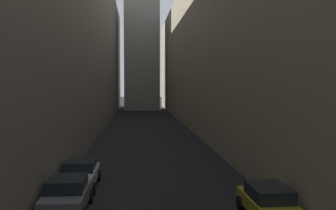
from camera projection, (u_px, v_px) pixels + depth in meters
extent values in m
plane|color=black|center=(147.00, 132.00, 45.81)|extent=(264.00, 264.00, 0.00)
cube|color=#60594F|center=(40.00, 36.00, 46.10)|extent=(14.69, 108.00, 23.30)
cube|color=gray|center=(247.00, 49.00, 48.30)|extent=(14.78, 108.00, 20.61)
cube|color=gray|center=(142.00, 14.00, 86.27)|extent=(7.87, 7.87, 43.63)
cube|color=#4C4C51|center=(67.00, 198.00, 17.17)|extent=(1.80, 3.91, 0.68)
cube|color=black|center=(67.00, 184.00, 17.22)|extent=(1.66, 1.94, 0.57)
cylinder|color=black|center=(53.00, 197.00, 18.43)|extent=(0.22, 0.64, 0.64)
cylinder|color=black|center=(90.00, 196.00, 18.58)|extent=(0.22, 0.64, 0.64)
cube|color=#B7B7BC|center=(80.00, 176.00, 21.22)|extent=(1.77, 4.43, 0.64)
cube|color=black|center=(80.00, 165.00, 21.38)|extent=(1.63, 2.02, 0.55)
cylinder|color=black|center=(69.00, 176.00, 22.67)|extent=(0.22, 0.67, 0.67)
cylinder|color=black|center=(99.00, 175.00, 22.81)|extent=(0.22, 0.67, 0.67)
cylinder|color=black|center=(59.00, 190.00, 19.67)|extent=(0.22, 0.67, 0.67)
cylinder|color=black|center=(93.00, 189.00, 19.82)|extent=(0.22, 0.67, 0.67)
cube|color=#A59919|center=(269.00, 206.00, 16.24)|extent=(1.70, 4.23, 0.61)
cube|color=black|center=(269.00, 192.00, 16.19)|extent=(1.56, 2.26, 0.55)
cylinder|color=black|center=(240.00, 203.00, 17.62)|extent=(0.22, 0.61, 0.61)
cylinder|color=black|center=(276.00, 202.00, 17.76)|extent=(0.22, 0.61, 0.61)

